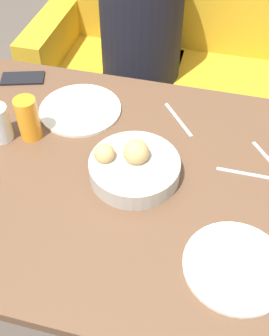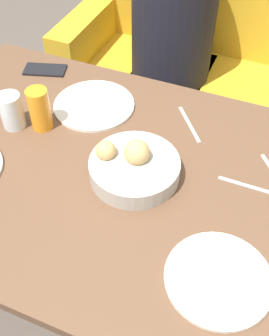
{
  "view_description": "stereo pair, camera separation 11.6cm",
  "coord_description": "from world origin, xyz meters",
  "px_view_note": "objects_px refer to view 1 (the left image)",
  "views": [
    {
      "loc": [
        0.24,
        -0.76,
        1.63
      ],
      "look_at": [
        0.05,
        0.01,
        0.78
      ],
      "focal_mm": 45.0,
      "sensor_mm": 36.0,
      "label": 1
    },
    {
      "loc": [
        0.35,
        -0.73,
        1.63
      ],
      "look_at": [
        0.05,
        0.01,
        0.78
      ],
      "focal_mm": 45.0,
      "sensor_mm": 36.0,
      "label": 2
    }
  ],
  "objects_px": {
    "bread_basket": "(133,167)",
    "fork_silver": "(248,174)",
    "knife_silver": "(178,119)",
    "cell_phone": "(23,78)",
    "spoon_coffee": "(266,156)",
    "couch": "(187,79)",
    "seated_person": "(141,56)",
    "juice_glass": "(28,119)",
    "plate_far_center": "(80,109)",
    "plate_near_right": "(236,266)"
  },
  "relations": [
    {
      "from": "bread_basket",
      "to": "fork_silver",
      "type": "relative_size",
      "value": 1.44
    },
    {
      "from": "juice_glass",
      "to": "fork_silver",
      "type": "height_order",
      "value": "juice_glass"
    },
    {
      "from": "spoon_coffee",
      "to": "cell_phone",
      "type": "bearing_deg",
      "value": 167.89
    },
    {
      "from": "couch",
      "to": "bread_basket",
      "type": "xyz_separation_m",
      "value": [
        -0.01,
        -1.12,
        0.47
      ]
    },
    {
      "from": "seated_person",
      "to": "juice_glass",
      "type": "bearing_deg",
      "value": -98.47
    },
    {
      "from": "knife_silver",
      "to": "plate_far_center",
      "type": "bearing_deg",
      "value": -173.97
    },
    {
      "from": "seated_person",
      "to": "cell_phone",
      "type": "xyz_separation_m",
      "value": [
        -0.29,
        -0.62,
        0.24
      ]
    },
    {
      "from": "couch",
      "to": "bread_basket",
      "type": "distance_m",
      "value": 1.21
    },
    {
      "from": "couch",
      "to": "juice_glass",
      "type": "bearing_deg",
      "value": -108.62
    },
    {
      "from": "couch",
      "to": "knife_silver",
      "type": "bearing_deg",
      "value": -85.08
    },
    {
      "from": "spoon_coffee",
      "to": "plate_near_right",
      "type": "bearing_deg",
      "value": -97.99
    },
    {
      "from": "couch",
      "to": "seated_person",
      "type": "distance_m",
      "value": 0.33
    },
    {
      "from": "cell_phone",
      "to": "fork_silver",
      "type": "bearing_deg",
      "value": -18.32
    },
    {
      "from": "plate_far_center",
      "to": "knife_silver",
      "type": "height_order",
      "value": "plate_far_center"
    },
    {
      "from": "plate_far_center",
      "to": "knife_silver",
      "type": "xyz_separation_m",
      "value": [
        0.32,
        0.03,
        -0.0
      ]
    },
    {
      "from": "couch",
      "to": "juice_glass",
      "type": "relative_size",
      "value": 11.23
    },
    {
      "from": "couch",
      "to": "plate_far_center",
      "type": "xyz_separation_m",
      "value": [
        -0.25,
        -0.89,
        0.44
      ]
    },
    {
      "from": "seated_person",
      "to": "cell_phone",
      "type": "height_order",
      "value": "seated_person"
    },
    {
      "from": "bread_basket",
      "to": "fork_silver",
      "type": "xyz_separation_m",
      "value": [
        0.31,
        0.08,
        -0.03
      ]
    },
    {
      "from": "juice_glass",
      "to": "knife_silver",
      "type": "bearing_deg",
      "value": 23.69
    },
    {
      "from": "juice_glass",
      "to": "cell_phone",
      "type": "height_order",
      "value": "juice_glass"
    },
    {
      "from": "knife_silver",
      "to": "cell_phone",
      "type": "distance_m",
      "value": 0.58
    },
    {
      "from": "seated_person",
      "to": "bread_basket",
      "type": "xyz_separation_m",
      "value": [
        0.21,
        -0.97,
        0.27
      ]
    },
    {
      "from": "couch",
      "to": "cell_phone",
      "type": "bearing_deg",
      "value": -123.18
    },
    {
      "from": "plate_far_center",
      "to": "juice_glass",
      "type": "height_order",
      "value": "juice_glass"
    },
    {
      "from": "juice_glass",
      "to": "knife_silver",
      "type": "height_order",
      "value": "juice_glass"
    },
    {
      "from": "couch",
      "to": "fork_silver",
      "type": "xyz_separation_m",
      "value": [
        0.31,
        -1.04,
        0.44
      ]
    },
    {
      "from": "fork_silver",
      "to": "spoon_coffee",
      "type": "bearing_deg",
      "value": 60.75
    },
    {
      "from": "plate_near_right",
      "to": "spoon_coffee",
      "type": "xyz_separation_m",
      "value": [
        0.05,
        0.39,
        -0.0
      ]
    },
    {
      "from": "knife_silver",
      "to": "cell_phone",
      "type": "bearing_deg",
      "value": 171.85
    },
    {
      "from": "couch",
      "to": "spoon_coffee",
      "type": "distance_m",
      "value": 1.11
    },
    {
      "from": "cell_phone",
      "to": "spoon_coffee",
      "type": "bearing_deg",
      "value": -12.11
    },
    {
      "from": "juice_glass",
      "to": "spoon_coffee",
      "type": "xyz_separation_m",
      "value": [
        0.7,
        0.08,
        -0.07
      ]
    },
    {
      "from": "seated_person",
      "to": "knife_silver",
      "type": "height_order",
      "value": "seated_person"
    },
    {
      "from": "fork_silver",
      "to": "cell_phone",
      "type": "relative_size",
      "value": 1.06
    },
    {
      "from": "plate_near_right",
      "to": "seated_person",
      "type": "bearing_deg",
      "value": 113.42
    },
    {
      "from": "plate_near_right",
      "to": "plate_far_center",
      "type": "distance_m",
      "value": 0.71
    },
    {
      "from": "couch",
      "to": "seated_person",
      "type": "bearing_deg",
      "value": -145.04
    },
    {
      "from": "spoon_coffee",
      "to": "cell_phone",
      "type": "height_order",
      "value": "cell_phone"
    },
    {
      "from": "seated_person",
      "to": "plate_near_right",
      "type": "height_order",
      "value": "seated_person"
    },
    {
      "from": "seated_person",
      "to": "plate_far_center",
      "type": "distance_m",
      "value": 0.77
    },
    {
      "from": "juice_glass",
      "to": "plate_far_center",
      "type": "bearing_deg",
      "value": 55.6
    },
    {
      "from": "knife_silver",
      "to": "couch",
      "type": "bearing_deg",
      "value": 94.92
    },
    {
      "from": "couch",
      "to": "bread_basket",
      "type": "bearing_deg",
      "value": -90.33
    },
    {
      "from": "spoon_coffee",
      "to": "seated_person",
      "type": "bearing_deg",
      "value": 125.47
    },
    {
      "from": "couch",
      "to": "bread_basket",
      "type": "relative_size",
      "value": 6.06
    },
    {
      "from": "plate_far_center",
      "to": "bread_basket",
      "type": "bearing_deg",
      "value": -44.22
    },
    {
      "from": "bread_basket",
      "to": "knife_silver",
      "type": "distance_m",
      "value": 0.28
    },
    {
      "from": "fork_silver",
      "to": "cell_phone",
      "type": "bearing_deg",
      "value": 161.68
    },
    {
      "from": "seated_person",
      "to": "plate_far_center",
      "type": "bearing_deg",
      "value": -92.17
    }
  ]
}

